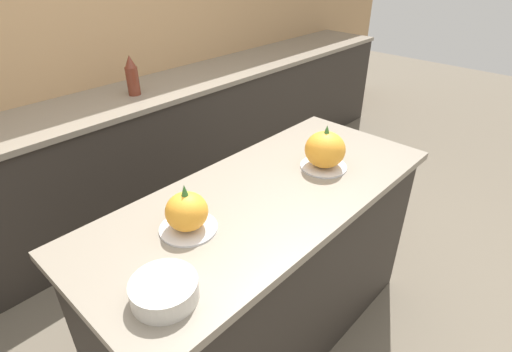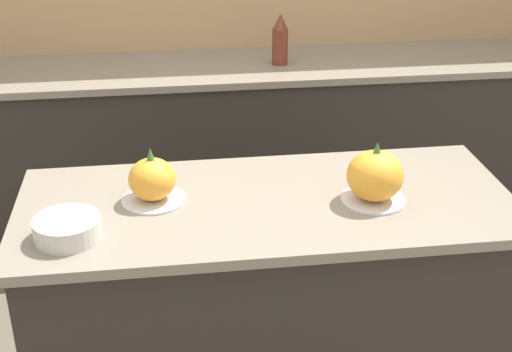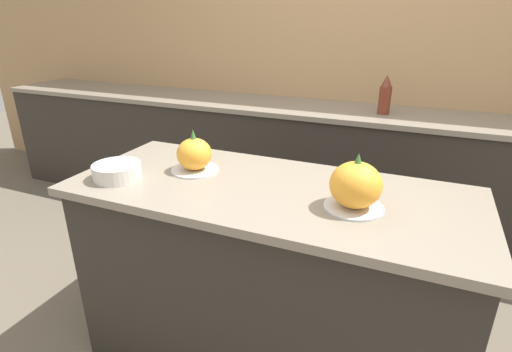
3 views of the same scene
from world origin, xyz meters
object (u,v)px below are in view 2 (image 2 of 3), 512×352
Objects in this scene: bottle_tall at (280,40)px; mixing_bowl at (67,229)px; pumpkin_cake_left at (152,181)px; pumpkin_cake_right at (375,177)px.

mixing_bowl is at bearing -119.85° from bottle_tall.
pumpkin_cake_left is 1.51m from bottle_tall.
bottle_tall reaches higher than pumpkin_cake_left.
mixing_bowl is (-0.25, -0.21, -0.04)m from pumpkin_cake_left.
pumpkin_cake_right is at bearing 6.52° from mixing_bowl.
mixing_bowl is (-0.90, -1.57, -0.11)m from bottle_tall.
bottle_tall is 1.82m from mixing_bowl.
pumpkin_cake_right reaches higher than mixing_bowl.
pumpkin_cake_right is (0.72, -0.10, 0.01)m from pumpkin_cake_left.
bottle_tall is at bearing 60.15° from mixing_bowl.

